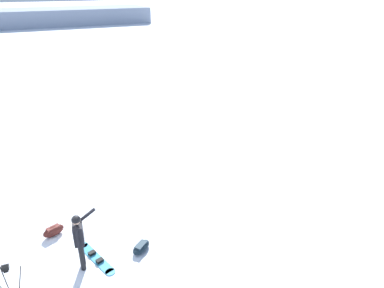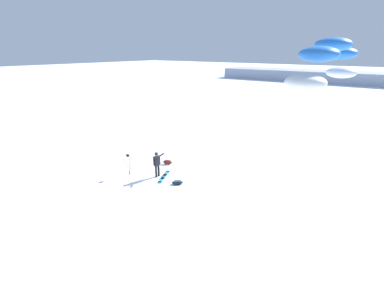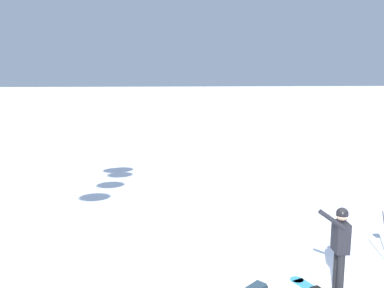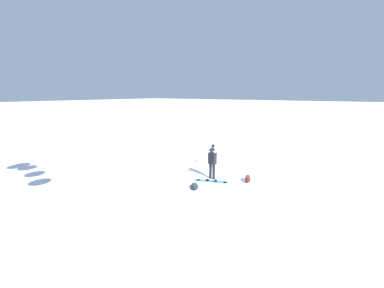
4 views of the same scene
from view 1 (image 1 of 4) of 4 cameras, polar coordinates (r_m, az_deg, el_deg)
name	(u,v)px [view 1 (image 1 of 4)]	position (r m, az deg, el deg)	size (l,w,h in m)	color
ground_plane	(75,259)	(11.48, -18.32, -17.24)	(300.00, 300.00, 0.00)	white
snowboarder	(79,236)	(10.49, -17.77, -13.98)	(0.47, 0.70, 1.79)	black
snowboard	(96,258)	(11.32, -15.24, -17.27)	(1.73, 0.86, 0.10)	teal
gear_bag_large	(141,247)	(11.26, -8.22, -16.12)	(0.72, 0.76, 0.23)	#192833
camera_tripod	(9,280)	(9.89, -27.47, -18.91)	(0.55, 0.52, 1.50)	#262628
gear_bag_small	(53,231)	(12.48, -21.45, -12.89)	(0.53, 0.74, 0.33)	#4C1E19
distant_ridge	(13,18)	(73.20, -26.86, 17.65)	(13.37, 47.90, 2.82)	#97A3B8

